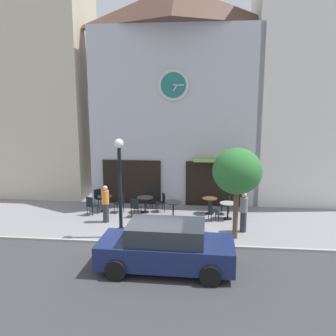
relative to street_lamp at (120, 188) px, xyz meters
The scene contains 22 objects.
ground_plane 2.53m from the street_lamp, 38.08° to the right, with size 29.11×11.25×0.13m.
clock_building 7.29m from the street_lamp, 74.57° to the left, with size 8.66×4.09×11.07m.
neighbor_building_left 9.92m from the street_lamp, 130.93° to the left, with size 5.08×4.07×12.82m.
neighbor_building_right 12.12m from the street_lamp, 36.60° to the left, with size 6.84×4.26×12.05m.
street_lamp is the anchor object (origin of this frame).
street_tree 4.55m from the street_lamp, ahead, with size 1.88×1.69×3.60m.
cafe_table_rightmost 3.82m from the street_lamp, 116.03° to the left, with size 0.72×0.72×0.77m.
cafe_table_near_door 3.53m from the street_lamp, 82.30° to the left, with size 0.79×0.79×0.76m.
cafe_table_center 3.46m from the street_lamp, 54.03° to the left, with size 0.79×0.79×0.76m.
cafe_table_near_curb 5.05m from the street_lamp, 43.07° to the left, with size 0.71×0.71×0.77m.
cafe_table_leftmost 5.28m from the street_lamp, 30.99° to the left, with size 0.74×0.74×0.77m.
cafe_chair_near_tree 2.85m from the street_lamp, 87.53° to the left, with size 0.48×0.48×0.90m.
cafe_chair_under_awning 5.67m from the street_lamp, 37.37° to the left, with size 0.46×0.46×0.90m.
cafe_chair_by_entrance 3.90m from the street_lamp, 70.18° to the left, with size 0.52×0.52×0.90m.
cafe_chair_corner 3.57m from the street_lamp, 128.81° to the left, with size 0.53×0.53×0.90m.
cafe_chair_facing_street 4.65m from the street_lamp, 118.13° to the left, with size 0.57×0.57×0.90m.
cafe_chair_facing_wall 3.46m from the street_lamp, 103.72° to the left, with size 0.46×0.46×0.90m.
cafe_chair_near_lamp 4.55m from the street_lamp, 32.72° to the left, with size 0.52×0.52×0.90m.
cafe_chair_right_end 4.35m from the street_lamp, 81.04° to the left, with size 0.52×0.52×0.90m.
pedestrian_orange 2.28m from the street_lamp, 123.06° to the left, with size 0.32×0.32×1.67m.
pedestrian_grey 5.13m from the street_lamp, 12.49° to the left, with size 0.41×0.41×1.67m.
parked_car_navy 3.49m from the street_lamp, 50.61° to the right, with size 4.34×2.09×1.55m.
Camera 1 is at (2.02, -12.49, 5.40)m, focal length 38.08 mm.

